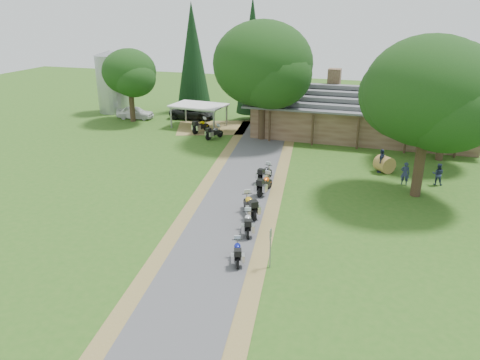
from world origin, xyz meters
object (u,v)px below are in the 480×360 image
(lodge, at_px, (363,111))
(motorcycle_row_d, at_px, (265,183))
(car_dark_suv, at_px, (192,110))
(motorcycle_row_e, at_px, (265,173))
(motorcycle_carport_a, at_px, (201,125))
(carport, at_px, (199,116))
(silo, at_px, (112,82))
(motorcycle_carport_b, at_px, (214,132))
(car_white_sedan, at_px, (135,111))
(motorcycle_row_b, at_px, (248,222))
(motorcycle_row_c, at_px, (250,204))
(motorcycle_row_a, at_px, (237,251))
(hay_bale, at_px, (384,164))

(lodge, bearing_deg, motorcycle_row_d, -106.90)
(car_dark_suv, xyz_separation_m, motorcycle_row_e, (12.73, -16.53, -0.40))
(lodge, distance_m, motorcycle_carport_a, 15.78)
(carport, xyz_separation_m, motorcycle_carport_a, (1.02, -2.07, -0.44))
(silo, distance_m, motorcycle_row_d, 30.67)
(car_dark_suv, relative_size, motorcycle_carport_b, 2.82)
(car_white_sedan, distance_m, motorcycle_row_e, 23.90)
(car_white_sedan, relative_size, motorcycle_row_d, 2.57)
(motorcycle_row_b, bearing_deg, car_dark_suv, 12.40)
(carport, height_order, motorcycle_carport_b, carport)
(carport, distance_m, motorcycle_row_c, 22.31)
(car_dark_suv, bearing_deg, motorcycle_carport_a, -150.69)
(motorcycle_row_a, relative_size, hay_bale, 1.36)
(car_dark_suv, bearing_deg, motorcycle_row_a, -154.47)
(motorcycle_row_c, distance_m, hay_bale, 13.00)
(motorcycle_row_a, bearing_deg, lodge, -28.14)
(motorcycle_row_a, height_order, hay_bale, hay_bale)
(motorcycle_row_a, bearing_deg, silo, 21.66)
(lodge, height_order, car_dark_suv, lodge)
(car_white_sedan, relative_size, motorcycle_row_e, 2.77)
(lodge, relative_size, motorcycle_row_c, 10.29)
(motorcycle_carport_a, distance_m, hay_bale, 18.97)
(motorcycle_row_a, bearing_deg, car_dark_suv, 7.99)
(motorcycle_row_c, bearing_deg, motorcycle_row_d, -32.42)
(silo, relative_size, motorcycle_row_a, 4.14)
(motorcycle_carport_a, bearing_deg, car_white_sedan, 88.31)
(carport, xyz_separation_m, motorcycle_row_a, (12.18, -24.75, -0.59))
(car_white_sedan, height_order, motorcycle_row_c, car_white_sedan)
(silo, xyz_separation_m, motorcycle_carport_b, (15.51, -7.56, -2.89))
(motorcycle_row_a, xyz_separation_m, hay_bale, (6.60, 16.03, 0.05))
(motorcycle_carport_a, bearing_deg, carport, 44.51)
(car_dark_suv, distance_m, motorcycle_row_e, 20.87)
(motorcycle_carport_a, bearing_deg, motorcycle_carport_b, -111.34)
(lodge, distance_m, motorcycle_row_e, 15.90)
(carport, distance_m, motorcycle_row_b, 24.59)
(motorcycle_row_d, bearing_deg, motorcycle_row_c, -171.88)
(motorcycle_row_e, bearing_deg, motorcycle_carport_b, 47.72)
(motorcycle_row_a, distance_m, motorcycle_row_d, 9.21)
(car_dark_suv, xyz_separation_m, motorcycle_row_d, (13.29, -18.76, -0.35))
(car_white_sedan, distance_m, motorcycle_row_d, 25.75)
(car_dark_suv, bearing_deg, silo, 85.00)
(silo, xyz_separation_m, motorcycle_carport_a, (13.45, -5.84, -2.82))
(car_dark_suv, height_order, motorcycle_row_a, car_dark_suv)
(silo, bearing_deg, motorcycle_row_d, -39.37)
(car_dark_suv, height_order, motorcycle_row_d, car_dark_suv)
(motorcycle_row_e, height_order, motorcycle_carport_a, motorcycle_carport_a)
(silo, xyz_separation_m, motorcycle_row_e, (23.05, -17.14, -2.90))
(motorcycle_row_e, distance_m, motorcycle_carport_a, 14.83)
(silo, xyz_separation_m, motorcycle_row_b, (24.20, -25.36, -2.91))
(motorcycle_row_e, xyz_separation_m, motorcycle_carport_a, (-9.60, 11.30, 0.09))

